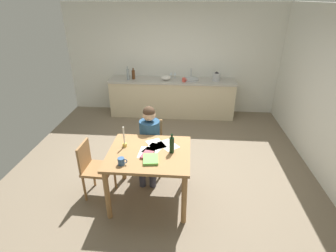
# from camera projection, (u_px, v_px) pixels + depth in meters

# --- Properties ---
(ground_plane) EXTENTS (5.20, 5.20, 0.04)m
(ground_plane) POSITION_uv_depth(u_px,v_px,m) (163.00, 166.00, 4.63)
(ground_plane) COLOR #7A6B56
(wall_back) EXTENTS (5.20, 0.12, 2.60)m
(wall_back) POSITION_uv_depth(u_px,v_px,m) (173.00, 60.00, 6.37)
(wall_back) COLOR silver
(wall_back) RESTS_ON ground
(kitchen_counter) EXTENTS (3.02, 0.64, 0.90)m
(kitchen_counter) POSITION_uv_depth(u_px,v_px,m) (172.00, 97.00, 6.42)
(kitchen_counter) COLOR beige
(kitchen_counter) RESTS_ON ground
(dining_table) EXTENTS (1.11, 0.97, 0.79)m
(dining_table) POSITION_uv_depth(u_px,v_px,m) (149.00, 160.00, 3.57)
(dining_table) COLOR #9E7042
(dining_table) RESTS_ON ground
(chair_at_table) EXTENTS (0.40, 0.40, 0.88)m
(chair_at_table) POSITION_uv_depth(u_px,v_px,m) (151.00, 144.00, 4.30)
(chair_at_table) COLOR #9E7042
(chair_at_table) RESTS_ON ground
(person_seated) EXTENTS (0.32, 0.59, 1.19)m
(person_seated) POSITION_uv_depth(u_px,v_px,m) (149.00, 139.00, 4.09)
(person_seated) COLOR navy
(person_seated) RESTS_ON ground
(chair_side_empty) EXTENTS (0.42, 0.42, 0.86)m
(chair_side_empty) POSITION_uv_depth(u_px,v_px,m) (94.00, 167.00, 3.75)
(chair_side_empty) COLOR #9E7042
(chair_side_empty) RESTS_ON ground
(coffee_mug) EXTENTS (0.12, 0.08, 0.09)m
(coffee_mug) POSITION_uv_depth(u_px,v_px,m) (121.00, 161.00, 3.24)
(coffee_mug) COLOR #33598C
(coffee_mug) RESTS_ON dining_table
(candlestick) EXTENTS (0.06, 0.06, 0.31)m
(candlestick) POSITION_uv_depth(u_px,v_px,m) (124.00, 141.00, 3.61)
(candlestick) COLOR gold
(candlestick) RESTS_ON dining_table
(book_magazine) EXTENTS (0.17, 0.22, 0.03)m
(book_magazine) POSITION_uv_depth(u_px,v_px,m) (147.00, 155.00, 3.42)
(book_magazine) COLOR #A64B57
(book_magazine) RESTS_ON dining_table
(book_cookery) EXTENTS (0.22, 0.27, 0.03)m
(book_cookery) POSITION_uv_depth(u_px,v_px,m) (151.00, 159.00, 3.33)
(book_cookery) COLOR #6EB953
(book_cookery) RESTS_ON dining_table
(paper_letter) EXTENTS (0.22, 0.31, 0.00)m
(paper_letter) POSITION_uv_depth(u_px,v_px,m) (147.00, 152.00, 3.51)
(paper_letter) COLOR white
(paper_letter) RESTS_ON dining_table
(paper_bill) EXTENTS (0.35, 0.36, 0.00)m
(paper_bill) POSITION_uv_depth(u_px,v_px,m) (168.00, 145.00, 3.68)
(paper_bill) COLOR white
(paper_bill) RESTS_ON dining_table
(paper_envelope) EXTENTS (0.33, 0.36, 0.00)m
(paper_envelope) POSITION_uv_depth(u_px,v_px,m) (156.00, 144.00, 3.71)
(paper_envelope) COLOR white
(paper_envelope) RESTS_ON dining_table
(paper_receipt) EXTENTS (0.31, 0.36, 0.00)m
(paper_receipt) POSITION_uv_depth(u_px,v_px,m) (153.00, 149.00, 3.59)
(paper_receipt) COLOR white
(paper_receipt) RESTS_ON dining_table
(wine_bottle_on_table) EXTENTS (0.06, 0.06, 0.28)m
(wine_bottle_on_table) POSITION_uv_depth(u_px,v_px,m) (172.00, 145.00, 3.46)
(wine_bottle_on_table) COLOR black
(wine_bottle_on_table) RESTS_ON dining_table
(sink_unit) EXTENTS (0.36, 0.36, 0.24)m
(sink_unit) POSITION_uv_depth(u_px,v_px,m) (191.00, 79.00, 6.18)
(sink_unit) COLOR #B2B7BC
(sink_unit) RESTS_ON kitchen_counter
(bottle_oil) EXTENTS (0.06, 0.06, 0.32)m
(bottle_oil) POSITION_uv_depth(u_px,v_px,m) (128.00, 74.00, 6.16)
(bottle_oil) COLOR #8C999E
(bottle_oil) RESTS_ON kitchen_counter
(bottle_vinegar) EXTENTS (0.08, 0.08, 0.26)m
(bottle_vinegar) POSITION_uv_depth(u_px,v_px,m) (133.00, 74.00, 6.22)
(bottle_vinegar) COLOR #593319
(bottle_vinegar) RESTS_ON kitchen_counter
(mixing_bowl) EXTENTS (0.23, 0.23, 0.10)m
(mixing_bowl) POSITION_uv_depth(u_px,v_px,m) (166.00, 78.00, 6.19)
(mixing_bowl) COLOR white
(mixing_bowl) RESTS_ON kitchen_counter
(stovetop_kettle) EXTENTS (0.18, 0.18, 0.22)m
(stovetop_kettle) POSITION_uv_depth(u_px,v_px,m) (216.00, 77.00, 6.10)
(stovetop_kettle) COLOR #B7BABF
(stovetop_kettle) RESTS_ON kitchen_counter
(wine_glass_near_sink) EXTENTS (0.07, 0.07, 0.15)m
(wine_glass_near_sink) POSITION_uv_depth(u_px,v_px,m) (175.00, 74.00, 6.30)
(wine_glass_near_sink) COLOR silver
(wine_glass_near_sink) RESTS_ON kitchen_counter
(wine_glass_by_kettle) EXTENTS (0.07, 0.07, 0.15)m
(wine_glass_by_kettle) POSITION_uv_depth(u_px,v_px,m) (171.00, 73.00, 6.31)
(wine_glass_by_kettle) COLOR silver
(wine_glass_by_kettle) RESTS_ON kitchen_counter
(teacup_on_counter) EXTENTS (0.12, 0.08, 0.09)m
(teacup_on_counter) POSITION_uv_depth(u_px,v_px,m) (184.00, 80.00, 6.05)
(teacup_on_counter) COLOR #D84C3F
(teacup_on_counter) RESTS_ON kitchen_counter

